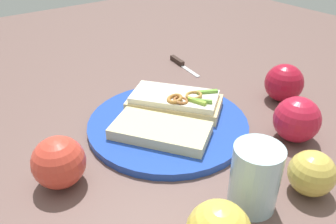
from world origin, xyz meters
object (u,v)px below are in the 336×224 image
at_px(apple_2, 284,83).
at_px(knife, 181,63).
at_px(sandwich, 175,101).
at_px(apple_0, 297,119).
at_px(plate, 168,124).
at_px(apple_1, 59,162).
at_px(drinking_glass, 255,178).
at_px(bread_slice_side, 161,131).
at_px(apple_4, 312,173).

xyz_separation_m(apple_2, knife, (-0.06, 0.28, -0.04)).
xyz_separation_m(sandwich, apple_0, (0.12, -0.20, 0.01)).
relative_size(plate, sandwich, 1.52).
distance_m(sandwich, apple_0, 0.23).
height_order(plate, apple_1, apple_1).
distance_m(sandwich, drinking_glass, 0.27).
bearing_deg(bread_slice_side, plate, 93.25).
relative_size(sandwich, knife, 1.51).
distance_m(apple_0, knife, 0.39).
relative_size(bread_slice_side, apple_2, 2.10).
xyz_separation_m(bread_slice_side, apple_2, (0.31, -0.03, 0.02)).
distance_m(plate, knife, 0.30).
relative_size(plate, apple_2, 3.73).
relative_size(apple_2, drinking_glass, 0.82).
relative_size(drinking_glass, knife, 0.75).
height_order(apple_2, apple_4, apple_2).
relative_size(apple_0, apple_4, 1.21).
relative_size(plate, apple_0, 3.70).
height_order(plate, apple_0, apple_0).
bearing_deg(apple_2, bread_slice_side, 173.87).
relative_size(apple_1, knife, 0.60).
bearing_deg(apple_0, apple_1, 159.76).
relative_size(bread_slice_side, knife, 1.29).
distance_m(apple_2, drinking_glass, 0.34).
bearing_deg(knife, apple_1, -52.85).
xyz_separation_m(bread_slice_side, apple_4, (0.10, -0.24, 0.01)).
height_order(bread_slice_side, apple_1, apple_1).
bearing_deg(sandwich, drinking_glass, -51.34).
xyz_separation_m(bread_slice_side, drinking_glass, (0.02, -0.20, 0.03)).
bearing_deg(drinking_glass, apple_2, 30.12).
bearing_deg(plate, apple_0, -46.18).
height_order(plate, drinking_glass, drinking_glass).
bearing_deg(drinking_glass, apple_0, 18.55).
distance_m(apple_0, apple_2, 0.15).
bearing_deg(knife, bread_slice_side, -37.11).
bearing_deg(apple_2, drinking_glass, -149.88).
bearing_deg(drinking_glass, plate, 84.08).
xyz_separation_m(apple_1, apple_2, (0.49, -0.04, 0.00)).
height_order(apple_4, knife, apple_4).
bearing_deg(apple_0, drinking_glass, -161.45).
xyz_separation_m(apple_4, drinking_glass, (-0.09, 0.03, 0.02)).
bearing_deg(apple_1, apple_0, -20.24).
bearing_deg(apple_4, apple_0, 44.60).
height_order(apple_2, knife, apple_2).
bearing_deg(apple_1, apple_4, -39.42).
distance_m(apple_4, knife, 0.51).
bearing_deg(apple_1, knife, 29.77).
distance_m(apple_1, knife, 0.50).
distance_m(drinking_glass, knife, 0.51).
distance_m(bread_slice_side, apple_2, 0.31).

